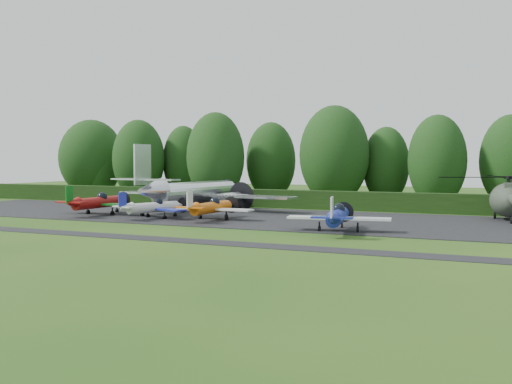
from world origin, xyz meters
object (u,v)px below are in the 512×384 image
at_px(helicopter, 508,197).
at_px(light_plane_orange, 212,207).
at_px(light_plane_white, 154,207).
at_px(transport_plane, 195,192).
at_px(light_plane_blue, 338,216).
at_px(light_plane_red, 98,202).

bearing_deg(helicopter, light_plane_orange, -152.48).
xyz_separation_m(light_plane_white, helicopter, (29.29, 11.24, 1.03)).
relative_size(transport_plane, light_plane_blue, 2.77).
distance_m(light_plane_red, helicopter, 37.57).
xyz_separation_m(light_plane_blue, helicopter, (11.41, 14.22, 0.89)).
distance_m(light_plane_white, light_plane_blue, 18.13).
bearing_deg(light_plane_orange, light_plane_blue, -19.58).
bearing_deg(transport_plane, light_plane_white, -91.73).
bearing_deg(helicopter, light_plane_blue, -124.68).
bearing_deg(light_plane_white, transport_plane, 76.46).
xyz_separation_m(light_plane_red, light_plane_orange, (12.19, 0.22, -0.10)).
xyz_separation_m(transport_plane, light_plane_blue, (18.81, -12.12, -0.75)).
xyz_separation_m(light_plane_white, light_plane_orange, (5.43, 0.89, 0.09)).
xyz_separation_m(transport_plane, light_plane_red, (-5.81, -8.47, -0.70)).
height_order(transport_plane, light_plane_white, transport_plane).
bearing_deg(light_plane_white, light_plane_orange, -10.08).
distance_m(transport_plane, light_plane_red, 10.30).
bearing_deg(light_plane_orange, transport_plane, 125.38).
relative_size(transport_plane, light_plane_white, 3.12).
bearing_deg(light_plane_blue, transport_plane, 156.12).
bearing_deg(helicopter, light_plane_white, -154.94).
distance_m(light_plane_orange, light_plane_blue, 13.03).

